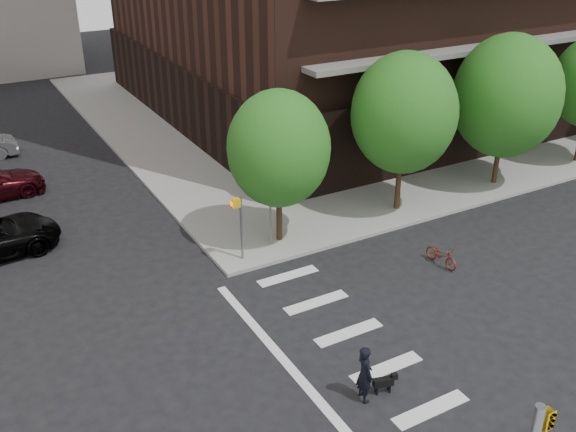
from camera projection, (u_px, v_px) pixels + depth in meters
ground at (300, 403)px, 17.84m from camera, size 120.00×120.00×0.00m
sidewalk_ne at (382, 98)px, 45.19m from camera, size 39.00×33.00×0.15m
crosswalk at (365, 377)px, 18.81m from camera, size 3.85×13.00×0.01m
tree_a at (279, 149)px, 24.45m from camera, size 4.00×4.00×5.90m
tree_b at (404, 113)px, 26.87m from camera, size 4.50×4.50×6.65m
tree_c at (507, 96)px, 29.56m from camera, size 5.00×5.00×6.80m
pedestrian_signal at (247, 216)px, 24.23m from camera, size 2.18×0.67×2.60m
scooter at (442, 255)px, 24.44m from camera, size 0.64×1.60×0.82m
dog_walker at (365, 374)px, 17.60m from camera, size 0.69×0.50×1.77m
dog at (385, 382)px, 18.06m from camera, size 0.72×0.35×0.60m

